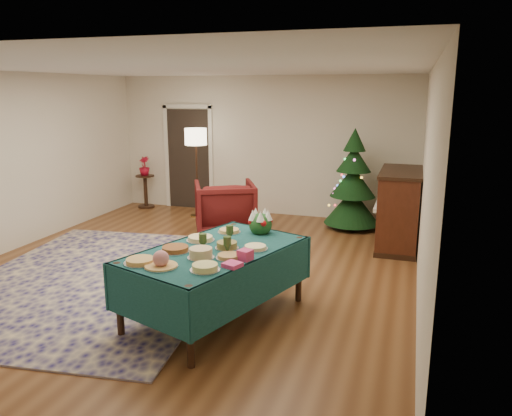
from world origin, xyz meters
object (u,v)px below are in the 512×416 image
(armchair, at_px, (225,205))
(potted_plant, at_px, (145,170))
(gift_box, at_px, (245,255))
(side_table, at_px, (146,192))
(floor_lamp, at_px, (196,142))
(buffet_table, at_px, (216,263))
(christmas_tree, at_px, (353,184))
(piano, at_px, (399,210))

(armchair, xyz_separation_m, potted_plant, (-2.32, 1.36, 0.29))
(armchair, bearing_deg, gift_box, 87.87)
(side_table, bearing_deg, floor_lamp, -15.65)
(buffet_table, relative_size, christmas_tree, 1.27)
(gift_box, relative_size, armchair, 0.12)
(buffet_table, bearing_deg, gift_box, -29.04)
(side_table, bearing_deg, piano, -12.88)
(buffet_table, relative_size, potted_plant, 5.84)
(floor_lamp, bearing_deg, side_table, 164.35)
(buffet_table, relative_size, side_table, 3.31)
(gift_box, bearing_deg, floor_lamp, 119.88)
(armchair, distance_m, side_table, 2.69)
(gift_box, distance_m, armchair, 3.62)
(buffet_table, distance_m, piano, 3.69)
(gift_box, xyz_separation_m, piano, (1.36, 3.46, -0.24))
(potted_plant, bearing_deg, floor_lamp, -15.65)
(side_table, distance_m, potted_plant, 0.46)
(gift_box, distance_m, floor_lamp, 4.96)
(floor_lamp, height_order, potted_plant, floor_lamp)
(piano, bearing_deg, buffet_table, -118.78)
(potted_plant, relative_size, piano, 0.27)
(gift_box, height_order, armchair, armchair)
(side_table, relative_size, potted_plant, 1.77)
(christmas_tree, bearing_deg, piano, -46.70)
(armchair, bearing_deg, potted_plant, -57.01)
(armchair, height_order, piano, piano)
(piano, bearing_deg, armchair, -176.40)
(side_table, xyz_separation_m, piano, (5.17, -1.18, 0.26))
(potted_plant, relative_size, christmas_tree, 0.22)
(christmas_tree, relative_size, piano, 1.26)
(floor_lamp, distance_m, christmas_tree, 3.05)
(buffet_table, distance_m, christmas_tree, 4.23)
(potted_plant, bearing_deg, piano, -12.88)
(floor_lamp, xyz_separation_m, piano, (3.81, -0.80, -0.86))
(buffet_table, xyz_separation_m, floor_lamp, (-2.03, 4.03, 0.83))
(buffet_table, height_order, floor_lamp, floor_lamp)
(buffet_table, xyz_separation_m, christmas_tree, (0.94, 4.12, 0.18))
(armchair, distance_m, christmas_tree, 2.30)
(christmas_tree, bearing_deg, floor_lamp, -178.43)
(gift_box, height_order, side_table, gift_box)
(buffet_table, height_order, gift_box, gift_box)
(buffet_table, distance_m, floor_lamp, 4.59)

